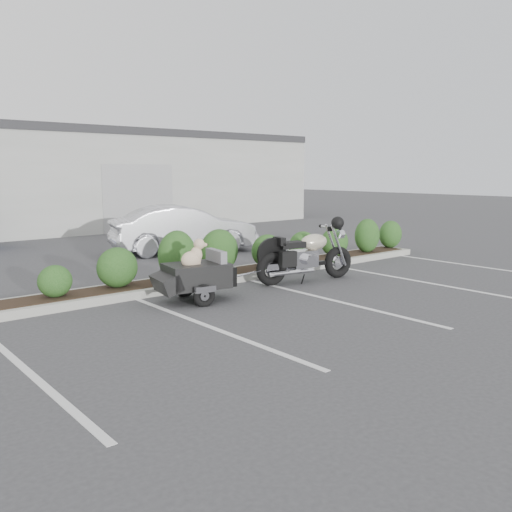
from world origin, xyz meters
TOP-DOWN VIEW (x-y plane):
  - ground at (0.00, 0.00)m, footprint 90.00×90.00m
  - planter_kerb at (1.00, 2.20)m, footprint 12.00×1.00m
  - motorcycle at (2.05, 0.90)m, footprint 2.41×0.98m
  - pet_trailer at (-0.73, 0.93)m, footprint 1.96×1.11m
  - sedan at (2.32, 6.13)m, footprint 4.36×2.49m

SIDE VIEW (x-z plane):
  - ground at x=0.00m, z-range 0.00..0.00m
  - planter_kerb at x=1.00m, z-range 0.00..0.15m
  - pet_trailer at x=-0.73m, z-range -0.09..1.06m
  - motorcycle at x=2.05m, z-range -0.14..1.25m
  - sedan at x=2.32m, z-range 0.00..1.36m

